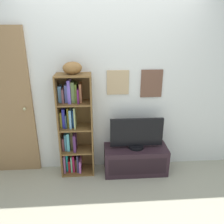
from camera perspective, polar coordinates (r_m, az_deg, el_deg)
name	(u,v)px	position (r m, az deg, el deg)	size (l,w,h in m)	color
ground	(116,221)	(2.86, 1.10, -25.83)	(5.20, 5.20, 0.04)	#9B9884
back_wall	(110,87)	(3.18, -0.49, 6.21)	(4.80, 0.08, 2.50)	silver
bookshelf	(73,126)	(3.24, -9.72, -3.62)	(0.47, 0.29, 1.48)	brown
football	(72,68)	(2.96, -9.95, 10.87)	(0.25, 0.16, 0.16)	olive
tv_stand	(135,159)	(3.45, 5.93, -11.80)	(0.92, 0.38, 0.40)	#2B1B23
television	(137,134)	(3.24, 6.20, -5.47)	(0.75, 0.22, 0.45)	black
door	(0,106)	(3.45, -26.39, 1.43)	(0.88, 0.09, 2.07)	olive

